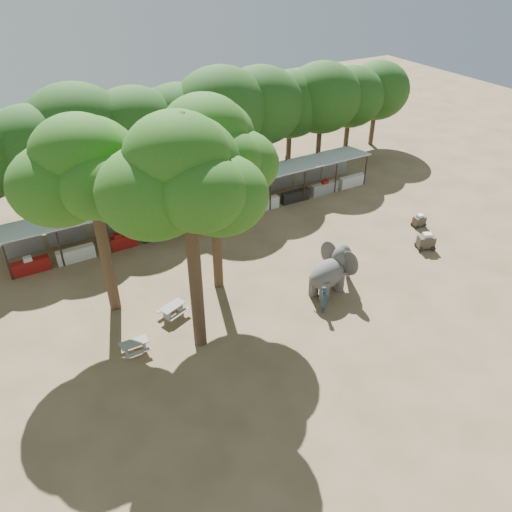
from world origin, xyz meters
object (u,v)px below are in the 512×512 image
picnic_table_near (135,346)px  cart_back (419,220)px  handler (324,299)px  cart_front (426,241)px  picnic_table_far (173,309)px  yard_tree_left (85,172)px  yard_tree_back (208,149)px  yard_tree_center (182,178)px  elephant (332,270)px

picnic_table_near → cart_back: cart_back is taller
handler → cart_front: (9.74, 1.92, -0.25)m
handler → picnic_table_near: bearing=114.9°
picnic_table_far → cart_back: cart_back is taller
yard_tree_left → yard_tree_back: yard_tree_back is taller
cart_front → cart_back: cart_front is taller
yard_tree_left → cart_back: 23.14m
yard_tree_center → yard_tree_back: yard_tree_center is taller
picnic_table_near → yard_tree_center: bearing=-13.6°
elephant → picnic_table_near: 11.80m
picnic_table_near → cart_back: (21.75, 2.33, 0.01)m
yard_tree_center → picnic_table_far: bearing=96.8°
picnic_table_far → cart_front: bearing=-27.4°
handler → picnic_table_far: bearing=99.5°
yard_tree_center → picnic_table_near: size_ratio=8.80×
yard_tree_left → picnic_table_far: (2.70, -2.51, -7.75)m
yard_tree_back → elephant: yard_tree_back is taller
yard_tree_center → cart_back: yard_tree_center is taller
picnic_table_near → picnic_table_far: picnic_table_far is taller
picnic_table_far → picnic_table_near: bearing=-169.0°
yard_tree_back → cart_back: yard_tree_back is taller
handler → yard_tree_left: bearing=94.5°
picnic_table_near → yard_tree_back: bearing=28.8°
cart_front → yard_tree_center: bearing=-154.3°
elephant → cart_back: 10.46m
yard_tree_left → yard_tree_center: yard_tree_center is taller
yard_tree_back → elephant: size_ratio=3.09×
handler → picnic_table_near: size_ratio=1.21×
yard_tree_left → picnic_table_far: size_ratio=6.32×
yard_tree_left → cart_back: (21.72, -1.91, -7.74)m
elephant → yard_tree_left: bearing=143.0°
yard_tree_back → elephant: (5.72, -3.83, -7.18)m
cart_back → yard_tree_back: bearing=-178.0°
elephant → picnic_table_far: (-9.02, 2.32, -0.91)m
yard_tree_left → cart_front: size_ratio=7.83×
handler → cart_back: 12.35m
yard_tree_center → cart_front: yard_tree_center is taller
yard_tree_center → cart_front: 18.99m
picnic_table_near → cart_front: bearing=0.2°
yard_tree_center → yard_tree_back: bearing=53.1°
cart_back → picnic_table_far: bearing=-172.9°
cart_front → yard_tree_left: bearing=-168.8°
yard_tree_left → picnic_table_far: 8.58m
elephant → picnic_table_far: size_ratio=2.11×
yard_tree_center → handler: yard_tree_center is taller
yard_tree_center → cart_back: bearing=9.4°
picnic_table_near → handler: bearing=-10.6°
handler → picnic_table_near: (-10.19, 2.01, -0.39)m
yard_tree_center → cart_front: (16.90, 0.67, -8.63)m
elephant → handler: 2.17m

